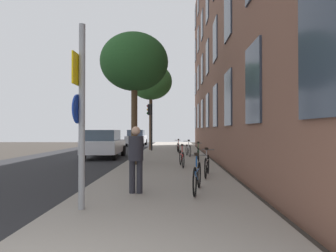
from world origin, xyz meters
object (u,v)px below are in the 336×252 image
object	(u,v)px
bicycle_4	(188,150)
bicycle_0	(197,177)
bicycle_1	(207,165)
bicycle_2	(182,158)
car_1	(136,138)
sign_post	(81,108)
traffic_light	(150,118)
bicycle_5	(178,147)
bicycle_3	(198,153)
pedestrian_0	(136,155)
tree_far	(151,82)
tree_near	(134,63)
car_0	(104,143)

from	to	relation	value
bicycle_4	bicycle_0	bearing A→B (deg)	-91.35
bicycle_0	bicycle_1	bearing A→B (deg)	78.16
bicycle_2	car_1	bearing A→B (deg)	103.56
bicycle_0	sign_post	bearing A→B (deg)	-146.04
traffic_light	bicycle_2	world-z (taller)	traffic_light
traffic_light	bicycle_0	size ratio (longest dim) A/B	2.05
bicycle_0	bicycle_5	xyz separation A→B (m)	(-0.33, 12.00, -0.02)
bicycle_2	bicycle_5	world-z (taller)	bicycle_2
traffic_light	car_1	bearing A→B (deg)	104.47
bicycle_3	bicycle_5	distance (m)	4.89
sign_post	bicycle_3	world-z (taller)	sign_post
bicycle_1	bicycle_3	bearing A→B (deg)	88.85
sign_post	car_1	world-z (taller)	sign_post
bicycle_0	pedestrian_0	xyz separation A→B (m)	(-1.48, -0.16, 0.54)
tree_far	pedestrian_0	xyz separation A→B (m)	(0.92, -15.05, -4.27)
tree_near	bicycle_0	distance (m)	7.30
traffic_light	car_0	distance (m)	5.25
tree_far	tree_near	bearing A→B (deg)	-89.59
traffic_light	pedestrian_0	distance (m)	14.37
sign_post	bicycle_5	world-z (taller)	sign_post
traffic_light	bicycle_0	distance (m)	14.44
bicycle_2	sign_post	bearing A→B (deg)	-108.08
bicycle_3	bicycle_5	xyz separation A→B (m)	(-0.93, 4.80, -0.01)
traffic_light	tree_far	bearing A→B (deg)	92.15
bicycle_0	traffic_light	bearing A→B (deg)	99.53
bicycle_0	car_1	size ratio (longest dim) A/B	0.39
tree_near	bicycle_2	world-z (taller)	tree_near
bicycle_2	bicycle_4	size ratio (longest dim) A/B	0.97
bicycle_1	bicycle_3	xyz separation A→B (m)	(0.10, 4.80, 0.00)
tree_far	pedestrian_0	distance (m)	15.67
bicycle_3	car_1	distance (m)	16.06
traffic_light	car_0	world-z (taller)	traffic_light
car_0	car_1	bearing A→B (deg)	89.30
bicycle_4	pedestrian_0	world-z (taller)	pedestrian_0
traffic_light	car_1	size ratio (longest dim) A/B	0.81
tree_near	tree_far	size ratio (longest dim) A/B	0.88
tree_far	bicycle_5	bearing A→B (deg)	-54.45
bicycle_3	traffic_light	bearing A→B (deg)	113.24
bicycle_0	bicycle_5	world-z (taller)	bicycle_0
tree_far	bicycle_4	distance (m)	7.62
pedestrian_0	tree_near	bearing A→B (deg)	98.49
sign_post	car_0	size ratio (longest dim) A/B	0.84
bicycle_3	sign_post	bearing A→B (deg)	-108.55
bicycle_1	bicycle_3	world-z (taller)	same
bicycle_4	car_1	distance (m)	13.68
tree_near	car_0	xyz separation A→B (m)	(-2.34, 4.11, -3.75)
pedestrian_0	car_1	distance (m)	22.79
bicycle_2	car_0	size ratio (longest dim) A/B	0.39
traffic_light	car_0	bearing A→B (deg)	-117.48
bicycle_3	bicycle_5	bearing A→B (deg)	100.95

